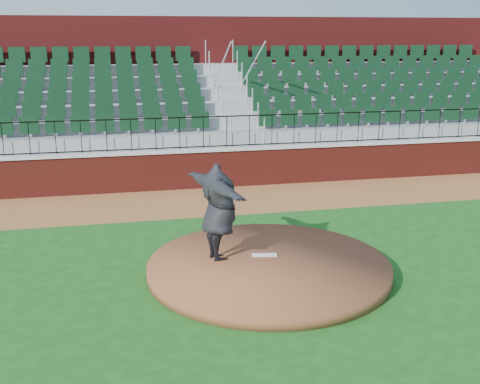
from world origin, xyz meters
The scene contains 10 objects.
ground centered at (0.00, 0.00, 0.00)m, with size 90.00×90.00×0.00m, color #164D16.
warning_track centered at (0.00, 5.40, 0.01)m, with size 34.00×3.20×0.01m, color brown.
field_wall centered at (0.00, 7.00, 0.60)m, with size 34.00×0.35×1.20m, color maroon.
wall_cap centered at (0.00, 7.00, 1.25)m, with size 34.00×0.45×0.10m, color #B7B7B7.
wall_railing centered at (0.00, 7.00, 1.80)m, with size 34.00×0.05×1.00m, color black, non-canonical shape.
seating_stands centered at (0.00, 9.72, 2.30)m, with size 34.00×5.10×4.60m, color gray, non-canonical shape.
concourse_wall centered at (0.00, 12.52, 2.75)m, with size 34.00×0.50×5.50m, color maroon.
pitchers_mound centered at (0.22, -0.29, 0.12)m, with size 5.06×5.06×0.25m, color brown.
pitching_rubber centered at (0.22, 0.07, 0.27)m, with size 0.54×0.14×0.04m, color silver.
pitcher centered at (-0.75, 0.11, 1.29)m, with size 2.55×0.69×2.07m, color black.
Camera 1 is at (-2.79, -11.32, 4.87)m, focal length 43.87 mm.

